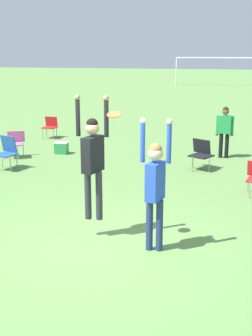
{
  "coord_description": "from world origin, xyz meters",
  "views": [
    {
      "loc": [
        1.85,
        -7.52,
        3.43
      ],
      "look_at": [
        0.47,
        0.38,
        1.3
      ],
      "focal_mm": 50.0,
      "sensor_mm": 36.0,
      "label": 1
    }
  ],
  "objects_px": {
    "camping_chair_3": "(201,152)",
    "camping_chair_5": "(14,142)",
    "camping_chair_2": "(7,150)",
    "person_jumping": "(93,154)",
    "person_spectator_near": "(225,128)",
    "cooler_box": "(61,148)",
    "frisbee": "(114,115)",
    "camping_chair_1": "(50,125)",
    "person_defending": "(155,181)"
  },
  "relations": [
    {
      "from": "frisbee",
      "to": "camping_chair_5",
      "type": "xyz_separation_m",
      "value": [
        -4.34,
        5.84,
        -1.8
      ]
    },
    {
      "from": "camping_chair_5",
      "to": "cooler_box",
      "type": "relative_size",
      "value": 1.95
    },
    {
      "from": "camping_chair_3",
      "to": "frisbee",
      "type": "bearing_deg",
      "value": 107.02
    },
    {
      "from": "frisbee",
      "to": "camping_chair_1",
      "type": "bearing_deg",
      "value": 115.32
    },
    {
      "from": "person_defending",
      "to": "frisbee",
      "type": "distance_m",
      "value": 1.31
    },
    {
      "from": "person_jumping",
      "to": "camping_chair_1",
      "type": "distance_m",
      "value": 9.66
    },
    {
      "from": "person_jumping",
      "to": "person_defending",
      "type": "distance_m",
      "value": 1.27
    },
    {
      "from": "camping_chair_5",
      "to": "cooler_box",
      "type": "distance_m",
      "value": 1.5
    },
    {
      "from": "person_defending",
      "to": "camping_chair_5",
      "type": "bearing_deg",
      "value": -120.62
    },
    {
      "from": "camping_chair_5",
      "to": "camping_chair_1",
      "type": "bearing_deg",
      "value": -116.14
    },
    {
      "from": "camping_chair_3",
      "to": "person_spectator_near",
      "type": "bearing_deg",
      "value": -82.01
    },
    {
      "from": "camping_chair_1",
      "to": "person_spectator_near",
      "type": "relative_size",
      "value": 0.5
    },
    {
      "from": "person_jumping",
      "to": "cooler_box",
      "type": "xyz_separation_m",
      "value": [
        -2.63,
        6.33,
        -1.36
      ]
    },
    {
      "from": "camping_chair_2",
      "to": "cooler_box",
      "type": "distance_m",
      "value": 2.31
    },
    {
      "from": "camping_chair_1",
      "to": "person_spectator_near",
      "type": "height_order",
      "value": "person_spectator_near"
    },
    {
      "from": "camping_chair_3",
      "to": "camping_chair_5",
      "type": "bearing_deg",
      "value": 27.17
    },
    {
      "from": "person_spectator_near",
      "to": "person_jumping",
      "type": "bearing_deg",
      "value": -94.93
    },
    {
      "from": "camping_chair_1",
      "to": "camping_chair_5",
      "type": "relative_size",
      "value": 0.98
    },
    {
      "from": "person_defending",
      "to": "camping_chair_3",
      "type": "height_order",
      "value": "person_defending"
    },
    {
      "from": "frisbee",
      "to": "camping_chair_3",
      "type": "distance_m",
      "value": 5.85
    },
    {
      "from": "camping_chair_1",
      "to": "camping_chair_5",
      "type": "distance_m",
      "value": 3.17
    },
    {
      "from": "frisbee",
      "to": "camping_chair_1",
      "type": "distance_m",
      "value": 10.13
    },
    {
      "from": "frisbee",
      "to": "camping_chair_5",
      "type": "bearing_deg",
      "value": 126.65
    },
    {
      "from": "camping_chair_3",
      "to": "camping_chair_5",
      "type": "height_order",
      "value": "camping_chair_3"
    },
    {
      "from": "person_defending",
      "to": "person_spectator_near",
      "type": "xyz_separation_m",
      "value": [
        1.34,
        7.08,
        -0.29
      ]
    },
    {
      "from": "camping_chair_2",
      "to": "person_spectator_near",
      "type": "bearing_deg",
      "value": -136.61
    },
    {
      "from": "camping_chair_3",
      "to": "camping_chair_5",
      "type": "relative_size",
      "value": 1.03
    },
    {
      "from": "camping_chair_5",
      "to": "person_spectator_near",
      "type": "xyz_separation_m",
      "value": [
        6.42,
        1.04,
        0.44
      ]
    },
    {
      "from": "camping_chair_5",
      "to": "person_defending",
      "type": "bearing_deg",
      "value": 105.43
    },
    {
      "from": "camping_chair_2",
      "to": "camping_chair_5",
      "type": "bearing_deg",
      "value": -53.48
    },
    {
      "from": "person_defending",
      "to": "camping_chair_5",
      "type": "relative_size",
      "value": 2.83
    },
    {
      "from": "frisbee",
      "to": "person_spectator_near",
      "type": "relative_size",
      "value": 0.15
    },
    {
      "from": "person_jumping",
      "to": "frisbee",
      "type": "bearing_deg",
      "value": -96.52
    },
    {
      "from": "camping_chair_3",
      "to": "person_spectator_near",
      "type": "xyz_separation_m",
      "value": [
        0.66,
        1.5,
        0.45
      ]
    },
    {
      "from": "camping_chair_2",
      "to": "camping_chair_3",
      "type": "relative_size",
      "value": 1.12
    },
    {
      "from": "camping_chair_1",
      "to": "cooler_box",
      "type": "height_order",
      "value": "camping_chair_1"
    },
    {
      "from": "person_spectator_near",
      "to": "cooler_box",
      "type": "bearing_deg",
      "value": -160.54
    },
    {
      "from": "camping_chair_3",
      "to": "camping_chair_5",
      "type": "distance_m",
      "value": 5.78
    },
    {
      "from": "person_jumping",
      "to": "camping_chair_5",
      "type": "height_order",
      "value": "person_jumping"
    },
    {
      "from": "frisbee",
      "to": "person_spectator_near",
      "type": "bearing_deg",
      "value": 73.21
    },
    {
      "from": "camping_chair_3",
      "to": "camping_chair_1",
      "type": "bearing_deg",
      "value": -0.83
    },
    {
      "from": "person_spectator_near",
      "to": "cooler_box",
      "type": "relative_size",
      "value": 3.84
    },
    {
      "from": "camping_chair_1",
      "to": "cooler_box",
      "type": "xyz_separation_m",
      "value": [
        1.2,
        -2.47,
        -0.29
      ]
    },
    {
      "from": "camping_chair_2",
      "to": "person_spectator_near",
      "type": "relative_size",
      "value": 0.59
    },
    {
      "from": "camping_chair_5",
      "to": "cooler_box",
      "type": "height_order",
      "value": "camping_chair_5"
    },
    {
      "from": "camping_chair_2",
      "to": "person_jumping",
      "type": "bearing_deg",
      "value": 151.32
    },
    {
      "from": "camping_chair_2",
      "to": "camping_chair_1",
      "type": "bearing_deg",
      "value": -64.9
    },
    {
      "from": "camping_chair_3",
      "to": "cooler_box",
      "type": "distance_m",
      "value": 4.63
    },
    {
      "from": "person_spectator_near",
      "to": "person_defending",
      "type": "bearing_deg",
      "value": -85.13
    },
    {
      "from": "frisbee",
      "to": "person_defending",
      "type": "bearing_deg",
      "value": -15.28
    }
  ]
}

